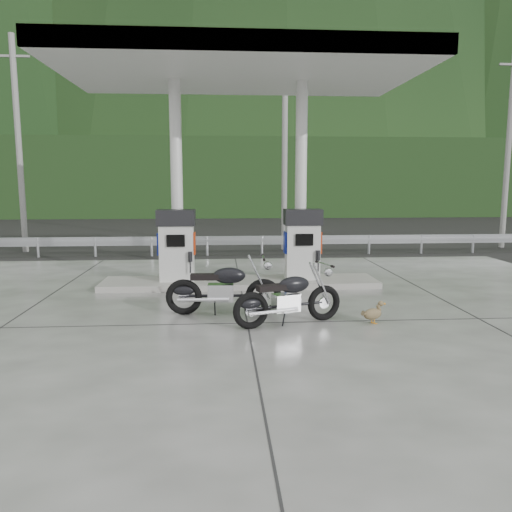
{
  "coord_description": "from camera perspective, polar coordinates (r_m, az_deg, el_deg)",
  "views": [
    {
      "loc": [
        -0.46,
        -10.07,
        2.64
      ],
      "look_at": [
        0.3,
        1.0,
        1.0
      ],
      "focal_mm": 35.0,
      "sensor_mm": 36.0,
      "label": 1
    }
  ],
  "objects": [
    {
      "name": "ground",
      "position": [
        10.42,
        -1.27,
        -6.27
      ],
      "size": [
        160.0,
        160.0,
        0.0
      ],
      "primitive_type": "plane",
      "color": "black",
      "rests_on": "ground"
    },
    {
      "name": "forecourt_apron",
      "position": [
        10.42,
        -1.27,
        -6.22
      ],
      "size": [
        18.0,
        14.0,
        0.02
      ],
      "primitive_type": "cube",
      "color": "#62615D",
      "rests_on": "ground"
    },
    {
      "name": "pump_island",
      "position": [
        12.83,
        -1.8,
        -3.04
      ],
      "size": [
        7.0,
        1.4,
        0.15
      ],
      "primitive_type": "cube",
      "color": "gray",
      "rests_on": "forecourt_apron"
    },
    {
      "name": "gas_pump_left",
      "position": [
        12.72,
        -9.04,
        1.21
      ],
      "size": [
        0.95,
        0.55,
        1.8
      ],
      "primitive_type": null,
      "color": "silver",
      "rests_on": "pump_island"
    },
    {
      "name": "gas_pump_right",
      "position": [
        12.84,
        5.34,
        1.34
      ],
      "size": [
        0.95,
        0.55,
        1.8
      ],
      "primitive_type": null,
      "color": "silver",
      "rests_on": "pump_island"
    },
    {
      "name": "canopy_column_left",
      "position": [
        13.02,
        -9.05,
        8.43
      ],
      "size": [
        0.3,
        0.3,
        5.0
      ],
      "primitive_type": "cylinder",
      "color": "silver",
      "rests_on": "pump_island"
    },
    {
      "name": "canopy_column_right",
      "position": [
        13.13,
        5.15,
        8.5
      ],
      "size": [
        0.3,
        0.3,
        5.0
      ],
      "primitive_type": "cylinder",
      "color": "silver",
      "rests_on": "pump_island"
    },
    {
      "name": "canopy_roof",
      "position": [
        12.87,
        -1.92,
        20.64
      ],
      "size": [
        8.5,
        5.0,
        0.4
      ],
      "primitive_type": "cube",
      "color": "white",
      "rests_on": "canopy_column_left"
    },
    {
      "name": "guardrail",
      "position": [
        18.18,
        -2.47,
        2.3
      ],
      "size": [
        26.0,
        0.16,
        1.42
      ],
      "primitive_type": null,
      "color": "#A5A9AD",
      "rests_on": "ground"
    },
    {
      "name": "road",
      "position": [
        21.74,
        -2.7,
        1.42
      ],
      "size": [
        60.0,
        7.0,
        0.01
      ],
      "primitive_type": "cube",
      "color": "black",
      "rests_on": "ground"
    },
    {
      "name": "utility_pole_a",
      "position": [
        21.02,
        -25.48,
        11.31
      ],
      "size": [
        0.22,
        0.22,
        8.0
      ],
      "primitive_type": "cylinder",
      "color": "gray",
      "rests_on": "ground"
    },
    {
      "name": "utility_pole_b",
      "position": [
        19.77,
        3.3,
        12.33
      ],
      "size": [
        0.22,
        0.22,
        8.0
      ],
      "primitive_type": "cylinder",
      "color": "gray",
      "rests_on": "ground"
    },
    {
      "name": "utility_pole_c",
      "position": [
        22.72,
        26.89,
        10.94
      ],
      "size": [
        0.22,
        0.22,
        8.0
      ],
      "primitive_type": "cylinder",
      "color": "gray",
      "rests_on": "ground"
    },
    {
      "name": "tree_band",
      "position": [
        40.08,
        -3.33,
        8.89
      ],
      "size": [
        80.0,
        6.0,
        6.0
      ],
      "primitive_type": "cube",
      "color": "black",
      "rests_on": "ground"
    },
    {
      "name": "forested_hills",
      "position": [
        70.12,
        -3.59,
        6.22
      ],
      "size": [
        100.0,
        40.0,
        140.0
      ],
      "primitive_type": null,
      "color": "black",
      "rests_on": "ground"
    },
    {
      "name": "motorcycle_left",
      "position": [
        10.0,
        -3.73,
        -3.78
      ],
      "size": [
        2.19,
        0.77,
        1.02
      ],
      "primitive_type": null,
      "rotation": [
        0.0,
        0.0,
        -0.04
      ],
      "color": "black",
      "rests_on": "forecourt_apron"
    },
    {
      "name": "motorcycle_right",
      "position": [
        9.29,
        3.74,
        -4.89
      ],
      "size": [
        2.15,
        1.26,
        0.97
      ],
      "primitive_type": null,
      "rotation": [
        0.0,
        0.0,
        0.32
      ],
      "color": "black",
      "rests_on": "forecourt_apron"
    },
    {
      "name": "duck",
      "position": [
        9.63,
        13.16,
        -6.5
      ],
      "size": [
        0.51,
        0.33,
        0.35
      ],
      "primitive_type": null,
      "rotation": [
        0.0,
        0.0,
        0.43
      ],
      "color": "brown",
      "rests_on": "forecourt_apron"
    }
  ]
}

